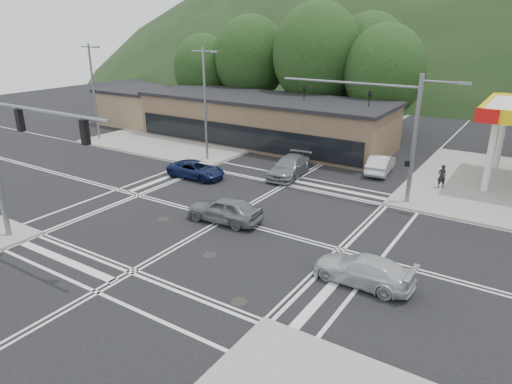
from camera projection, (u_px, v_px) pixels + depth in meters
The scene contains 21 objects.
ground at pixel (225, 219), 26.55m from camera, with size 120.00×120.00×0.00m, color black.
sidewalk_nw at pixel (194, 136), 45.98m from camera, with size 16.00×16.00×0.15m, color gray.
commercial_row at pixel (263, 121), 43.33m from camera, with size 24.00×8.00×4.00m, color brown.
commercial_nw at pixel (143, 107), 51.54m from camera, with size 8.00×7.00×3.60m, color #846B4F.
hill_north at pixel (475, 77), 97.51m from camera, with size 252.00×126.00×140.00m, color black.
tree_n_a at pixel (251, 58), 50.12m from camera, with size 8.00×8.00×11.75m.
tree_n_b at pixel (317, 54), 45.83m from camera, with size 9.00×9.00×12.98m.
tree_n_c at pixel (384, 71), 42.72m from camera, with size 7.60×7.60×10.87m.
tree_n_d at pixel (203, 68), 52.83m from camera, with size 6.80×6.80×9.76m.
tree_n_e at pixel (369, 60), 47.17m from camera, with size 8.40×8.40×11.98m.
streetlight_nw at pixel (206, 99), 36.19m from camera, with size 2.50×0.25×9.00m.
streetlight_w at pixel (94, 87), 43.06m from camera, with size 2.50×0.25×9.00m.
signal_mast_ne at pixel (395, 122), 27.73m from camera, with size 11.65×0.30×8.00m.
signal_mast_sw at pixel (11, 149), 21.56m from camera, with size 9.14×0.28×8.00m.
car_blue_west at pixel (196, 170), 33.50m from camera, with size 2.02×4.39×1.22m, color #0E183F.
car_grey_center at pixel (225, 209), 25.96m from camera, with size 1.78×4.43×1.51m, color slate.
car_silver_east at pixel (363, 270), 19.78m from camera, with size 1.79×4.41×1.28m, color #BABDC2.
car_queue_a at pixel (381, 164), 34.56m from camera, with size 1.49×4.28×1.41m, color silver.
car_queue_b at pixel (365, 145), 40.05m from camera, with size 1.57×3.90×1.33m, color silver.
car_northbound at pixel (289, 167), 33.80m from camera, with size 2.03×4.99×1.45m, color slate.
pedestrian at pixel (442, 176), 30.94m from camera, with size 0.59×0.39×1.61m, color black.
Camera 1 is at (14.71, -19.51, 10.66)m, focal length 32.00 mm.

